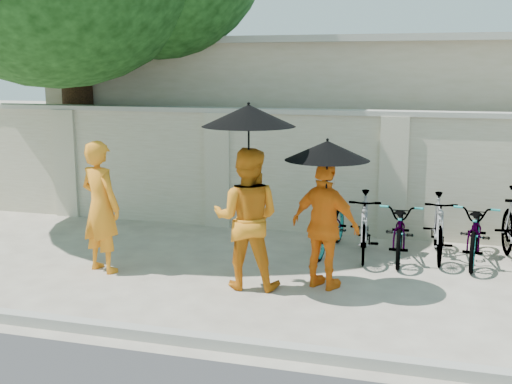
# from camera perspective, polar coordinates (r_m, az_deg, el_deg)

# --- Properties ---
(ground) EXTENTS (80.00, 80.00, 0.00)m
(ground) POSITION_cam_1_polar(r_m,az_deg,el_deg) (8.31, -3.80, -8.43)
(ground) COLOR #BCB39B
(kerb) EXTENTS (40.00, 0.16, 0.12)m
(kerb) POSITION_cam_1_polar(r_m,az_deg,el_deg) (6.82, -8.75, -12.45)
(kerb) COLOR #9E9C91
(kerb) RESTS_ON ground
(compound_wall) EXTENTS (20.00, 0.30, 2.00)m
(compound_wall) POSITION_cam_1_polar(r_m,az_deg,el_deg) (10.84, 6.88, 1.57)
(compound_wall) COLOR beige
(compound_wall) RESTS_ON ground
(building_behind) EXTENTS (14.00, 6.00, 3.20)m
(building_behind) POSITION_cam_1_polar(r_m,az_deg,el_deg) (14.43, 13.33, 6.09)
(building_behind) COLOR beige
(building_behind) RESTS_ON ground
(monk_left) EXTENTS (0.77, 0.64, 1.81)m
(monk_left) POSITION_cam_1_polar(r_m,az_deg,el_deg) (8.96, -13.65, -1.28)
(monk_left) COLOR orange
(monk_left) RESTS_ON ground
(monk_center) EXTENTS (0.93, 0.76, 1.79)m
(monk_center) POSITION_cam_1_polar(r_m,az_deg,el_deg) (8.06, -0.82, -2.36)
(monk_center) COLOR orange
(monk_center) RESTS_ON ground
(parasol_center) EXTENTS (1.15, 1.15, 1.31)m
(parasol_center) POSITION_cam_1_polar(r_m,az_deg,el_deg) (7.78, -0.66, 6.80)
(parasol_center) COLOR black
(parasol_center) RESTS_ON ground
(monk_right) EXTENTS (1.03, 0.72, 1.62)m
(monk_right) POSITION_cam_1_polar(r_m,az_deg,el_deg) (8.08, 6.16, -3.01)
(monk_right) COLOR orange
(monk_right) RESTS_ON ground
(parasol_right) EXTENTS (1.04, 1.04, 0.97)m
(parasol_right) POSITION_cam_1_polar(r_m,az_deg,el_deg) (7.82, 6.35, 3.68)
(parasol_right) COLOR black
(parasol_right) RESTS_ON ground
(bike_0) EXTENTS (0.72, 1.69, 0.86)m
(bike_0) POSITION_cam_1_polar(r_m,az_deg,el_deg) (9.79, 6.63, -2.85)
(bike_0) COLOR gray
(bike_0) RESTS_ON ground
(bike_1) EXTENTS (0.61, 1.63, 0.96)m
(bike_1) POSITION_cam_1_polar(r_m,az_deg,el_deg) (9.59, 9.61, -2.91)
(bike_1) COLOR gray
(bike_1) RESTS_ON ground
(bike_2) EXTENTS (0.65, 1.71, 0.89)m
(bike_2) POSITION_cam_1_polar(r_m,az_deg,el_deg) (9.60, 12.75, -3.25)
(bike_2) COLOR gray
(bike_2) RESTS_ON ground
(bike_3) EXTENTS (0.54, 1.60, 0.95)m
(bike_3) POSITION_cam_1_polar(r_m,az_deg,el_deg) (9.74, 15.91, -3.01)
(bike_3) COLOR gray
(bike_3) RESTS_ON ground
(bike_4) EXTENTS (0.76, 1.77, 0.91)m
(bike_4) POSITION_cam_1_polar(r_m,az_deg,el_deg) (9.73, 18.99, -3.33)
(bike_4) COLOR gray
(bike_4) RESTS_ON ground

